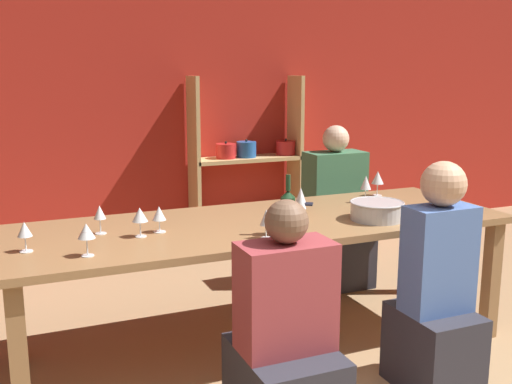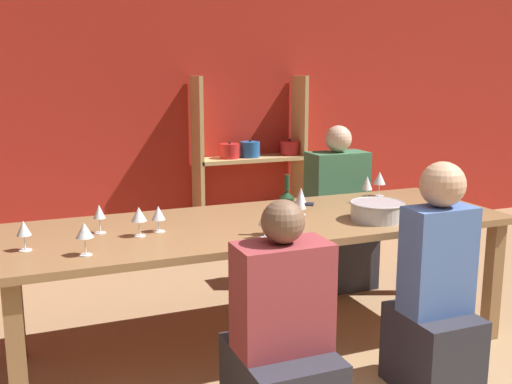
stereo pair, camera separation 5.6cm
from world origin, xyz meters
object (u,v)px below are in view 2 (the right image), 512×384
Objects in this scene: wine_glass_red_c at (265,218)px; wine_glass_empty_d at (300,202)px; wine_glass_red_b at (84,231)px; cell_phone at (302,204)px; person_far_a at (336,227)px; wine_glass_empty_c at (380,178)px; mixing_bowl at (377,210)px; wine_glass_red_a at (301,196)px; dining_table at (262,234)px; wine_bottle_green at (287,212)px; wine_glass_white_b at (24,229)px; shelf_unit at (252,184)px; wine_glass_empty_a at (99,213)px; person_near_b at (435,306)px; wine_glass_white_a at (367,184)px; person_near_a at (282,351)px; wine_glass_red_d at (158,214)px; wine_glass_empty_b at (139,215)px.

wine_glass_empty_d is at bearing 39.07° from wine_glass_red_c.
wine_glass_empty_d is (1.23, 0.23, -0.01)m from wine_glass_red_b.
cell_phone is (0.53, 0.64, -0.10)m from wine_glass_red_c.
wine_glass_empty_c is at bearing 94.85° from person_far_a.
wine_glass_red_a is (-0.35, 0.28, 0.06)m from mixing_bowl.
dining_table is 0.67m from mixing_bowl.
wine_glass_red_b is (-1.02, 0.03, -0.01)m from wine_bottle_green.
wine_glass_red_a is 1.56m from wine_glass_white_b.
shelf_unit reaches higher than cell_phone.
wine_glass_empty_a is 0.13× the size of person_near_b.
person_near_a is at bearing -136.77° from wine_glass_white_a.
mixing_bowl is 1.55m from wine_glass_empty_a.
wine_bottle_green is 0.99m from wine_glass_empty_a.
wine_glass_red_a is 0.56m from wine_glass_white_a.
wine_glass_empty_d is at bearing 120.21° from person_near_b.
wine_glass_white_b is at bearing -178.43° from wine_glass_empty_d.
person_near_a is (-0.25, -0.49, -0.52)m from wine_bottle_green.
wine_glass_white_b is (-1.28, 0.21, -0.02)m from wine_bottle_green.
wine_glass_red_a is at bearing 44.51° from wine_glass_red_c.
wine_glass_red_d is at bearing 8.28° from wine_glass_white_b.
dining_table is at bearing -143.69° from cell_phone.
dining_table is 18.71× the size of wine_glass_red_c.
wine_glass_white_b reaches higher than dining_table.
wine_glass_white_b is 0.12× the size of person_near_b.
wine_glass_white_a is at bearing -15.17° from cell_phone.
person_far_a is (0.76, 0.91, -0.45)m from wine_glass_empty_d.
person_far_a is at bearing 50.22° from wine_bottle_green.
wine_glass_red_c is 0.69m from person_near_a.
person_near_b reaches higher than cell_phone.
wine_glass_empty_c is at bearing 55.52° from mixing_bowl.
cell_phone is at bearing 164.83° from wine_glass_white_a.
dining_table is 2.64× the size of person_near_a.
shelf_unit is at bearing 72.35° from wine_bottle_green.
wine_glass_empty_c is (1.73, 0.40, 0.01)m from wine_glass_empty_b.
wine_glass_red_a reaches higher than wine_glass_empty_d.
wine_glass_empty_c reaches higher than wine_glass_red_a.
wine_glass_empty_d is (-0.80, -0.41, -0.01)m from wine_glass_empty_c.
wine_bottle_green is at bearing -89.55° from dining_table.
wine_glass_red_d is 1.51m from person_near_b.
wine_glass_red_d is 0.96× the size of wine_glass_white_b.
wine_bottle_green is 2.05× the size of wine_glass_red_b.
wine_glass_red_b is 0.89m from wine_glass_red_c.
person_near_a is 0.89× the size of person_far_a.
wine_glass_white_a is 0.44m from cell_phone.
person_far_a reaches higher than person_near_b.
wine_glass_empty_d is 1.49m from wine_glass_white_b.
wine_glass_red_c is (-0.13, -0.02, -0.02)m from wine_bottle_green.
wine_glass_red_c reaches higher than wine_glass_white_b.
wine_glass_red_d is 0.13× the size of person_near_a.
wine_glass_empty_d is 0.82m from wine_glass_red_d.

